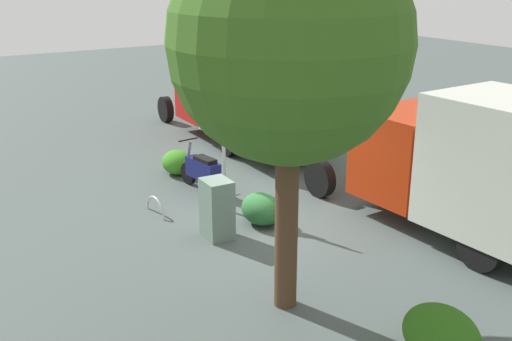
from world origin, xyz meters
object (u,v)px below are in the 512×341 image
box_truck_far (248,94)px  bike_rack_hoop (156,214)px  street_tree (289,44)px  utility_cabinet (217,209)px  stop_sign (223,128)px  motorcycle (203,171)px  box_truck_near (497,168)px

box_truck_far → bike_rack_hoop: size_ratio=9.07×
box_truck_far → bike_rack_hoop: box_truck_far is taller
street_tree → utility_cabinet: bearing=-6.2°
box_truck_far → stop_sign: 5.17m
street_tree → motorcycle: bearing=-13.4°
box_truck_near → utility_cabinet: 5.48m
stop_sign → street_tree: bearing=164.5°
box_truck_far → street_tree: size_ratio=1.28×
box_truck_near → box_truck_far: bearing=0.1°
box_truck_near → box_truck_far: size_ratio=0.97×
street_tree → stop_sign: bearing=-15.5°
box_truck_far → bike_rack_hoop: 5.97m
box_truck_near → motorcycle: (5.77, 3.32, -1.13)m
utility_cabinet → box_truck_far: bearing=-36.6°
bike_rack_hoop → box_truck_far: bearing=-52.3°
box_truck_far → box_truck_near: bearing=-176.2°
stop_sign → bike_rack_hoop: (0.60, 1.43, -1.94)m
box_truck_far → motorcycle: 4.19m
box_truck_near → stop_sign: box_truck_near is taller
box_truck_far → bike_rack_hoop: bearing=129.1°
street_tree → bike_rack_hoop: 6.32m
motorcycle → street_tree: (-5.45, 1.30, 3.71)m
box_truck_near → bike_rack_hoop: bearing=42.1°
street_tree → box_truck_near: bearing=-94.1°
box_truck_near → street_tree: bearing=83.6°
stop_sign → street_tree: 4.82m
box_truck_near → motorcycle: box_truck_near is taller
stop_sign → bike_rack_hoop: 2.48m
stop_sign → box_truck_near: bearing=-141.8°
box_truck_far → stop_sign: bearing=144.2°
street_tree → utility_cabinet: (2.90, -0.31, -3.61)m
box_truck_far → motorcycle: (-2.76, 2.96, -1.11)m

